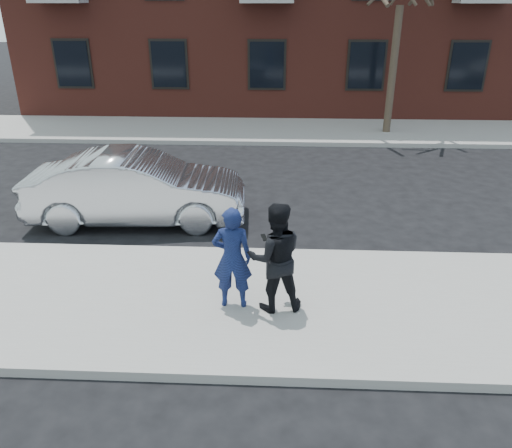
{
  "coord_description": "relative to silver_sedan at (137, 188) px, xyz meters",
  "views": [
    {
      "loc": [
        0.62,
        -7.02,
        4.62
      ],
      "look_at": [
        0.27,
        0.4,
        1.22
      ],
      "focal_mm": 35.0,
      "sensor_mm": 36.0,
      "label": 1
    }
  ],
  "objects": [
    {
      "name": "man_peacoat",
      "position": [
        3.07,
        -3.52,
        0.25
      ],
      "size": [
        0.95,
        0.8,
        1.76
      ],
      "rotation": [
        0.0,
        0.0,
        3.3
      ],
      "color": "black",
      "rests_on": "near_sidewalk"
    },
    {
      "name": "far_sidewalk",
      "position": [
        2.47,
        8.13,
        -0.7
      ],
      "size": [
        50.0,
        3.5,
        0.15
      ],
      "primitive_type": "cube",
      "color": "gray",
      "rests_on": "ground"
    },
    {
      "name": "far_curb",
      "position": [
        2.47,
        6.33,
        -0.7
      ],
      "size": [
        50.0,
        0.1,
        0.15
      ],
      "primitive_type": "cube",
      "color": "#999691",
      "rests_on": "ground"
    },
    {
      "name": "silver_sedan",
      "position": [
        0.0,
        0.0,
        0.0
      ],
      "size": [
        4.81,
        1.9,
        1.56
      ],
      "primitive_type": "imported",
      "rotation": [
        0.0,
        0.0,
        1.62
      ],
      "color": "#B7BABF",
      "rests_on": "ground"
    },
    {
      "name": "near_sidewalk",
      "position": [
        2.47,
        -3.37,
        -0.7
      ],
      "size": [
        50.0,
        3.5,
        0.15
      ],
      "primitive_type": "cube",
      "color": "gray",
      "rests_on": "ground"
    },
    {
      "name": "ground",
      "position": [
        2.47,
        -3.12,
        -0.78
      ],
      "size": [
        100.0,
        100.0,
        0.0
      ],
      "primitive_type": "plane",
      "color": "black",
      "rests_on": "ground"
    },
    {
      "name": "man_hoodie",
      "position": [
        2.42,
        -3.48,
        0.21
      ],
      "size": [
        0.61,
        0.49,
        1.67
      ],
      "rotation": [
        0.0,
        0.0,
        3.15
      ],
      "color": "navy",
      "rests_on": "near_sidewalk"
    },
    {
      "name": "near_curb",
      "position": [
        2.47,
        -1.57,
        -0.7
      ],
      "size": [
        50.0,
        0.1,
        0.15
      ],
      "primitive_type": "cube",
      "color": "#999691",
      "rests_on": "ground"
    }
  ]
}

